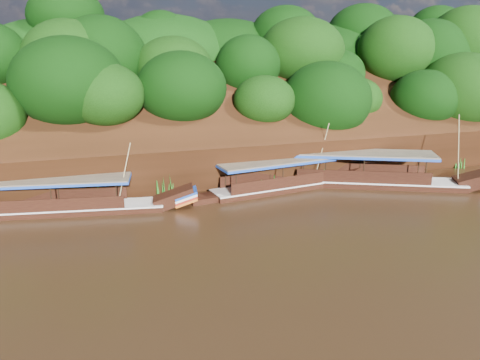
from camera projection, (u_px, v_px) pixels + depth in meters
The scene contains 6 objects.
ground at pixel (304, 233), 28.29m from camera, with size 160.00×160.00×0.00m, color black.
riverbank at pixel (212, 135), 48.55m from camera, with size 120.00×30.06×19.40m.
boat_0 at pixel (383, 179), 37.39m from camera, with size 16.23×9.01×6.52m.
boat_1 at pixel (292, 181), 36.86m from camera, with size 14.17×3.91×5.61m.
boat_2 at pixel (80, 204), 31.74m from camera, with size 15.18×4.29×5.07m.
reeds at pixel (216, 180), 36.02m from camera, with size 49.92×2.03×2.23m.
Camera 1 is at (-11.55, -23.87, 11.07)m, focal length 35.00 mm.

